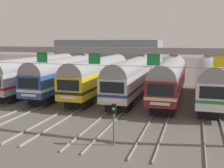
{
  "coord_description": "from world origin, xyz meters",
  "views": [
    {
      "loc": [
        9.39,
        -32.99,
        7.05
      ],
      "look_at": [
        0.1,
        -1.99,
        1.85
      ],
      "focal_mm": 44.89,
      "sensor_mm": 36.0,
      "label": 1
    }
  ],
  "objects_px": {
    "commuter_train_stainless": "(38,72)",
    "commuter_train_white": "(209,78)",
    "commuter_train_maroon": "(170,77)",
    "yard_signal_mast": "(114,116)",
    "commuter_train_silver": "(133,76)",
    "catenary_gantry": "(68,61)",
    "commuter_train_blue": "(67,73)",
    "commuter_train_yellow": "(99,74)"
  },
  "relations": [
    {
      "from": "commuter_train_blue",
      "to": "catenary_gantry",
      "type": "distance_m",
      "value": 15.25
    },
    {
      "from": "commuter_train_silver",
      "to": "commuter_train_yellow",
      "type": "bearing_deg",
      "value": -179.94
    },
    {
      "from": "commuter_train_yellow",
      "to": "yard_signal_mast",
      "type": "bearing_deg",
      "value": -67.48
    },
    {
      "from": "commuter_train_blue",
      "to": "commuter_train_maroon",
      "type": "distance_m",
      "value": 13.12
    },
    {
      "from": "commuter_train_white",
      "to": "commuter_train_stainless",
      "type": "bearing_deg",
      "value": -179.99
    },
    {
      "from": "commuter_train_white",
      "to": "catenary_gantry",
      "type": "relative_size",
      "value": 0.67
    },
    {
      "from": "commuter_train_silver",
      "to": "yard_signal_mast",
      "type": "xyz_separation_m",
      "value": [
        2.19,
        -15.83,
        -0.67
      ]
    },
    {
      "from": "commuter_train_maroon",
      "to": "yard_signal_mast",
      "type": "relative_size",
      "value": 6.24
    },
    {
      "from": "commuter_train_stainless",
      "to": "commuter_train_white",
      "type": "bearing_deg",
      "value": 0.01
    },
    {
      "from": "commuter_train_blue",
      "to": "commuter_train_silver",
      "type": "height_order",
      "value": "same"
    },
    {
      "from": "commuter_train_blue",
      "to": "catenary_gantry",
      "type": "height_order",
      "value": "catenary_gantry"
    },
    {
      "from": "commuter_train_maroon",
      "to": "catenary_gantry",
      "type": "xyz_separation_m",
      "value": [
        -6.56,
        -13.5,
        2.69
      ]
    },
    {
      "from": "commuter_train_yellow",
      "to": "catenary_gantry",
      "type": "relative_size",
      "value": 0.67
    },
    {
      "from": "commuter_train_yellow",
      "to": "commuter_train_white",
      "type": "bearing_deg",
      "value": 0.02
    },
    {
      "from": "commuter_train_blue",
      "to": "yard_signal_mast",
      "type": "bearing_deg",
      "value": -55.37
    },
    {
      "from": "commuter_train_silver",
      "to": "commuter_train_maroon",
      "type": "distance_m",
      "value": 4.37
    },
    {
      "from": "commuter_train_silver",
      "to": "yard_signal_mast",
      "type": "relative_size",
      "value": 6.24
    },
    {
      "from": "commuter_train_yellow",
      "to": "commuter_train_maroon",
      "type": "relative_size",
      "value": 1.0
    },
    {
      "from": "commuter_train_yellow",
      "to": "commuter_train_blue",
      "type": "bearing_deg",
      "value": 179.94
    },
    {
      "from": "commuter_train_yellow",
      "to": "commuter_train_maroon",
      "type": "height_order",
      "value": "commuter_train_maroon"
    },
    {
      "from": "commuter_train_stainless",
      "to": "catenary_gantry",
      "type": "height_order",
      "value": "catenary_gantry"
    },
    {
      "from": "commuter_train_maroon",
      "to": "commuter_train_yellow",
      "type": "bearing_deg",
      "value": -179.97
    },
    {
      "from": "commuter_train_silver",
      "to": "commuter_train_maroon",
      "type": "xyz_separation_m",
      "value": [
        4.37,
        0.0,
        0.0
      ]
    },
    {
      "from": "commuter_train_maroon",
      "to": "catenary_gantry",
      "type": "bearing_deg",
      "value": -115.92
    },
    {
      "from": "commuter_train_silver",
      "to": "commuter_train_white",
      "type": "distance_m",
      "value": 8.75
    },
    {
      "from": "commuter_train_maroon",
      "to": "commuter_train_white",
      "type": "relative_size",
      "value": 1.0
    },
    {
      "from": "commuter_train_yellow",
      "to": "commuter_train_white",
      "type": "xyz_separation_m",
      "value": [
        13.12,
        0.0,
        0.0
      ]
    },
    {
      "from": "catenary_gantry",
      "to": "commuter_train_blue",
      "type": "bearing_deg",
      "value": 115.92
    },
    {
      "from": "commuter_train_yellow",
      "to": "commuter_train_silver",
      "type": "distance_m",
      "value": 4.37
    },
    {
      "from": "commuter_train_white",
      "to": "commuter_train_yellow",
      "type": "bearing_deg",
      "value": -179.98
    },
    {
      "from": "commuter_train_yellow",
      "to": "yard_signal_mast",
      "type": "xyz_separation_m",
      "value": [
        6.56,
        -15.83,
        -0.66
      ]
    },
    {
      "from": "commuter_train_silver",
      "to": "yard_signal_mast",
      "type": "height_order",
      "value": "commuter_train_silver"
    },
    {
      "from": "commuter_train_maroon",
      "to": "yard_signal_mast",
      "type": "distance_m",
      "value": 16.0
    },
    {
      "from": "commuter_train_blue",
      "to": "commuter_train_maroon",
      "type": "bearing_deg",
      "value": 0.0
    },
    {
      "from": "commuter_train_blue",
      "to": "catenary_gantry",
      "type": "bearing_deg",
      "value": -64.08
    },
    {
      "from": "commuter_train_stainless",
      "to": "yard_signal_mast",
      "type": "height_order",
      "value": "commuter_train_stainless"
    },
    {
      "from": "commuter_train_stainless",
      "to": "commuter_train_silver",
      "type": "relative_size",
      "value": 1.0
    },
    {
      "from": "commuter_train_stainless",
      "to": "commuter_train_yellow",
      "type": "xyz_separation_m",
      "value": [
        8.75,
        0.0,
        0.0
      ]
    },
    {
      "from": "commuter_train_maroon",
      "to": "catenary_gantry",
      "type": "distance_m",
      "value": 15.25
    },
    {
      "from": "yard_signal_mast",
      "to": "catenary_gantry",
      "type": "bearing_deg",
      "value": 151.93
    },
    {
      "from": "commuter_train_stainless",
      "to": "commuter_train_yellow",
      "type": "distance_m",
      "value": 8.75
    },
    {
      "from": "commuter_train_stainless",
      "to": "commuter_train_blue",
      "type": "bearing_deg",
      "value": 0.06
    }
  ]
}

